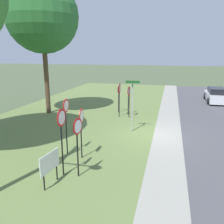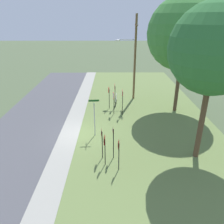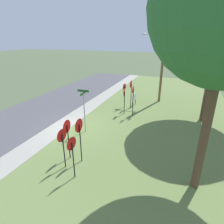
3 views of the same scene
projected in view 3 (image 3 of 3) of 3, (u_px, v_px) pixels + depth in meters
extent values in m
plane|color=#4C5B3D|center=(71.00, 127.00, 14.28)|extent=(160.00, 160.00, 0.00)
cube|color=#4C4C51|center=(23.00, 118.00, 15.87)|extent=(44.00, 6.40, 0.01)
cube|color=#99968C|center=(63.00, 125.00, 14.53)|extent=(44.00, 1.60, 0.06)
cube|color=olive|center=(150.00, 142.00, 12.28)|extent=(44.00, 12.00, 0.04)
cylinder|color=black|center=(133.00, 103.00, 15.77)|extent=(0.06, 0.06, 2.40)
cylinder|color=red|center=(133.00, 90.00, 15.36)|extent=(0.61, 0.04, 0.61)
cylinder|color=white|center=(133.00, 90.00, 15.36)|extent=(0.48, 0.02, 0.48)
cylinder|color=black|center=(131.00, 96.00, 17.63)|extent=(0.06, 0.06, 2.39)
cylinder|color=red|center=(131.00, 84.00, 17.22)|extent=(0.66, 0.03, 0.66)
cylinder|color=white|center=(131.00, 84.00, 17.22)|extent=(0.52, 0.01, 0.52)
cylinder|color=black|center=(125.00, 97.00, 17.84)|extent=(0.06, 0.06, 2.08)
cylinder|color=red|center=(124.00, 87.00, 17.48)|extent=(0.62, 0.11, 0.63)
cylinder|color=white|center=(124.00, 87.00, 17.49)|extent=(0.49, 0.07, 0.49)
cylinder|color=black|center=(124.00, 103.00, 16.33)|extent=(0.06, 0.06, 2.03)
cylinder|color=red|center=(124.00, 92.00, 15.98)|extent=(0.68, 0.11, 0.68)
cylinder|color=white|center=(124.00, 92.00, 15.99)|extent=(0.53, 0.08, 0.53)
cylinder|color=black|center=(69.00, 142.00, 10.23)|extent=(0.06, 0.06, 2.03)
cone|color=red|center=(67.00, 127.00, 9.90)|extent=(0.74, 0.06, 0.74)
cone|color=silver|center=(66.00, 126.00, 9.91)|extent=(0.50, 0.03, 0.50)
cylinder|color=black|center=(64.00, 151.00, 9.52)|extent=(0.06, 0.06, 1.92)
cone|color=red|center=(62.00, 135.00, 9.21)|extent=(0.68, 0.10, 0.68)
cone|color=silver|center=(61.00, 135.00, 9.21)|extent=(0.46, 0.06, 0.46)
cylinder|color=black|center=(73.00, 160.00, 8.80)|extent=(0.06, 0.06, 1.93)
cone|color=red|center=(71.00, 144.00, 8.48)|extent=(0.65, 0.12, 0.65)
cone|color=silver|center=(71.00, 144.00, 8.49)|extent=(0.44, 0.07, 0.44)
cylinder|color=black|center=(81.00, 143.00, 9.94)|extent=(0.06, 0.06, 2.22)
cone|color=red|center=(79.00, 126.00, 9.57)|extent=(0.74, 0.04, 0.74)
cone|color=silver|center=(78.00, 125.00, 9.58)|extent=(0.51, 0.02, 0.50)
cylinder|color=#9EA0A8|center=(84.00, 114.00, 13.07)|extent=(0.07, 0.07, 2.78)
cylinder|color=#9EA0A8|center=(83.00, 94.00, 12.55)|extent=(0.09, 0.09, 0.03)
cube|color=#19511E|center=(83.00, 93.00, 12.52)|extent=(0.96, 0.10, 0.15)
cube|color=#19511E|center=(83.00, 91.00, 12.46)|extent=(0.08, 0.82, 0.15)
cylinder|color=brown|center=(163.00, 56.00, 18.27)|extent=(0.24, 0.24, 9.30)
cube|color=brown|center=(167.00, 15.00, 16.96)|extent=(2.10, 0.12, 0.12)
cylinder|color=gray|center=(168.00, 15.00, 17.66)|extent=(0.09, 0.09, 0.10)
cylinder|color=gray|center=(166.00, 13.00, 16.19)|extent=(0.09, 0.09, 0.10)
cylinder|color=#9EA0A8|center=(155.00, 33.00, 17.84)|extent=(0.08, 1.96, 0.08)
ellipsoid|color=#B7B7BC|center=(145.00, 34.00, 18.18)|extent=(0.40, 0.56, 0.18)
cylinder|color=black|center=(135.00, 102.00, 18.91)|extent=(0.05, 0.05, 0.55)
cylinder|color=black|center=(132.00, 104.00, 18.27)|extent=(0.05, 0.05, 0.55)
cube|color=white|center=(134.00, 97.00, 18.36)|extent=(1.10, 0.16, 0.70)
cylinder|color=brown|center=(208.00, 85.00, 14.37)|extent=(0.36, 0.36, 5.86)
sphere|color=#3D7F38|center=(221.00, 18.00, 12.67)|extent=(6.74, 6.74, 6.74)
cylinder|color=brown|center=(206.00, 128.00, 7.52)|extent=(0.36, 0.36, 5.91)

